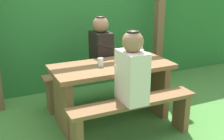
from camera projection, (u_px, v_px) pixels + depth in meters
ground_plane at (112, 119)px, 3.51m from camera, size 12.00×12.00×0.00m
hedge_backdrop at (67, 18)px, 4.69m from camera, size 6.40×1.09×2.02m
pergola_post_right at (159, 22)px, 4.45m from camera, size 0.12×0.12×1.98m
picnic_table at (112, 83)px, 3.36m from camera, size 1.40×0.64×0.71m
bench_near at (134, 112)px, 2.95m from camera, size 1.40×0.24×0.47m
bench_far at (96, 80)px, 3.86m from camera, size 1.40×0.24×0.47m
person_white_shirt at (132, 70)px, 2.80m from camera, size 0.25×0.35×0.72m
person_black_coat at (101, 46)px, 3.74m from camera, size 0.25×0.35×0.72m
drinking_glass at (100, 62)px, 3.22m from camera, size 0.06×0.06×0.10m
bottle_left at (141, 56)px, 3.28m from camera, size 0.06×0.06×0.24m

